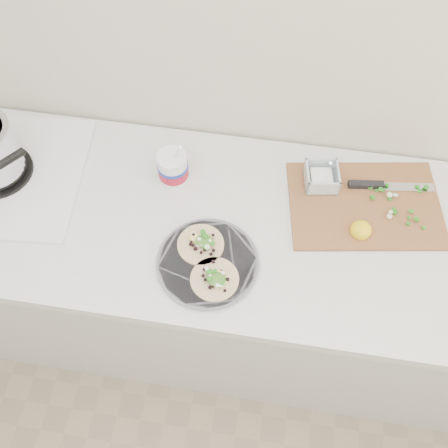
# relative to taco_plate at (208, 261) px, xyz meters

# --- Properties ---
(counter) EXTENTS (2.44, 0.66, 0.90)m
(counter) POSITION_rel_taco_plate_xyz_m (-0.06, 0.16, -0.47)
(counter) COLOR beige
(counter) RESTS_ON ground
(taco_plate) EXTENTS (0.28, 0.28, 0.04)m
(taco_plate) POSITION_rel_taco_plate_xyz_m (0.00, 0.00, 0.00)
(taco_plate) COLOR slate
(taco_plate) RESTS_ON counter
(tub) EXTENTS (0.09, 0.09, 0.21)m
(tub) POSITION_rel_taco_plate_xyz_m (-0.15, 0.27, 0.05)
(tub) COLOR white
(tub) RESTS_ON counter
(cutboard) EXTENTS (0.49, 0.37, 0.07)m
(cutboard) POSITION_rel_taco_plate_xyz_m (0.42, 0.27, -0.00)
(cutboard) COLOR brown
(cutboard) RESTS_ON counter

